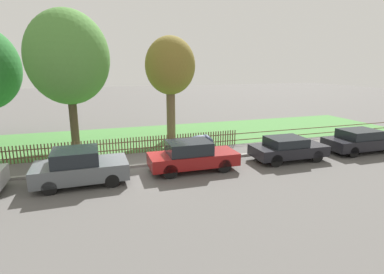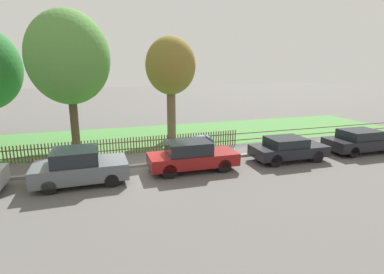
# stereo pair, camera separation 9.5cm
# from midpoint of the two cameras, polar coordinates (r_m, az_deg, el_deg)

# --- Properties ---
(ground_plane) EXTENTS (120.00, 120.00, 0.00)m
(ground_plane) POSITION_cam_midpoint_polar(r_m,az_deg,el_deg) (14.85, -9.88, -5.72)
(ground_plane) COLOR #565451
(kerb_stone) EXTENTS (40.82, 0.20, 0.12)m
(kerb_stone) POSITION_cam_midpoint_polar(r_m,az_deg,el_deg) (14.93, -9.95, -5.38)
(kerb_stone) COLOR gray
(kerb_stone) RESTS_ON ground
(grass_strip) EXTENTS (40.82, 7.50, 0.01)m
(grass_strip) POSITION_cam_midpoint_polar(r_m,az_deg,el_deg) (20.86, -12.37, -0.25)
(grass_strip) COLOR #477F3D
(grass_strip) RESTS_ON ground
(park_fence) EXTENTS (40.82, 0.05, 0.93)m
(park_fence) POSITION_cam_midpoint_polar(r_m,az_deg,el_deg) (17.14, -11.17, -1.56)
(park_fence) COLOR brown
(park_fence) RESTS_ON ground
(parked_car_black_saloon) EXTENTS (3.76, 1.87, 1.49)m
(parked_car_black_saloon) POSITION_cam_midpoint_polar(r_m,az_deg,el_deg) (13.32, -20.44, -5.31)
(parked_car_black_saloon) COLOR #51565B
(parked_car_black_saloon) RESTS_ON ground
(parked_car_navy_estate) EXTENTS (4.16, 1.71, 1.42)m
(parked_car_navy_estate) POSITION_cam_midpoint_polar(r_m,az_deg,el_deg) (14.02, 0.13, -3.59)
(parked_car_navy_estate) COLOR maroon
(parked_car_navy_estate) RESTS_ON ground
(parked_car_red_compact) EXTENTS (3.89, 1.78, 1.24)m
(parked_car_red_compact) POSITION_cam_midpoint_polar(r_m,az_deg,el_deg) (16.30, 17.95, -2.08)
(parked_car_red_compact) COLOR black
(parked_car_red_compact) RESTS_ON ground
(parked_car_white_van) EXTENTS (4.27, 1.78, 1.30)m
(parked_car_white_van) POSITION_cam_midpoint_polar(r_m,az_deg,el_deg) (19.58, 29.68, -0.61)
(parked_car_white_van) COLOR black
(parked_car_white_van) RESTS_ON ground
(covered_motorcycle) EXTENTS (1.81, 0.87, 1.09)m
(covered_motorcycle) POSITION_cam_midpoint_polar(r_m,az_deg,el_deg) (16.62, 1.77, -1.11)
(covered_motorcycle) COLOR black
(covered_motorcycle) RESTS_ON ground
(tree_mid_park) EXTENTS (4.67, 4.67, 7.96)m
(tree_mid_park) POSITION_cam_midpoint_polar(r_m,az_deg,el_deg) (19.12, -22.31, 13.75)
(tree_mid_park) COLOR #473828
(tree_mid_park) RESTS_ON ground
(tree_far_left) EXTENTS (3.25, 3.25, 6.71)m
(tree_far_left) POSITION_cam_midpoint_polar(r_m,az_deg,el_deg) (19.93, -3.96, 13.17)
(tree_far_left) COLOR brown
(tree_far_left) RESTS_ON ground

